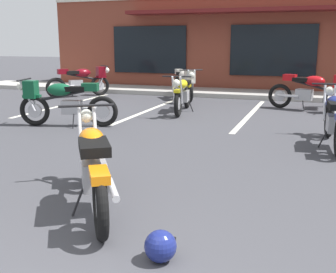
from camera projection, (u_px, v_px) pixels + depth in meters
name	position (u px, v px, depth m)	size (l,w,h in m)	color
ground_plane	(197.00, 170.00, 5.73)	(80.00, 80.00, 0.00)	#3D3D42
sidewalk_kerb	(267.00, 95.00, 13.49)	(22.00, 1.80, 0.14)	#A8A59E
brick_storefront_building	(281.00, 41.00, 16.80)	(16.71, 6.96, 3.54)	brown
painted_stall_lines	(250.00, 114.00, 10.19)	(10.41, 4.80, 0.01)	silver
motorcycle_foreground_classic	(93.00, 166.00, 4.32)	(1.39, 1.84, 0.98)	black
motorcycle_black_cruiser	(183.00, 94.00, 10.37)	(0.73, 2.10, 0.98)	black
motorcycle_silver_naked	(82.00, 80.00, 13.47)	(1.59, 1.71, 0.98)	black
motorcycle_blue_standard	(312.00, 90.00, 10.61)	(2.06, 0.92, 0.98)	black
motorcycle_green_cafe_racer	(63.00, 101.00, 8.64)	(2.07, 0.90, 0.98)	black
motorcycle_orange_scrambler	(184.00, 83.00, 12.53)	(1.35, 1.86, 0.98)	black
motorcycle_cream_vintage	(335.00, 119.00, 6.96)	(0.66, 2.11, 0.98)	black
helmet_on_pavement	(161.00, 246.00, 3.31)	(0.26, 0.26, 0.26)	navy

